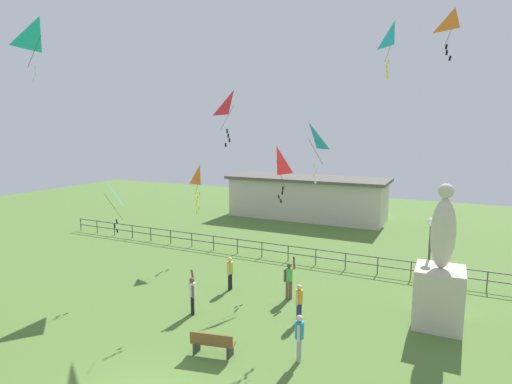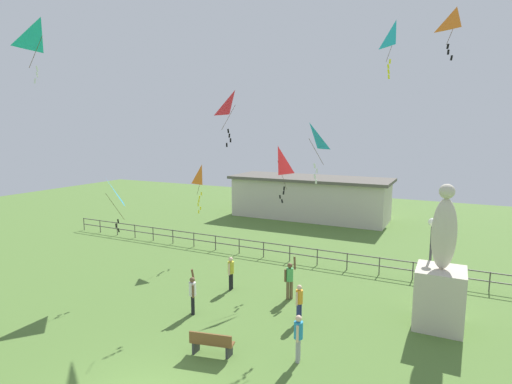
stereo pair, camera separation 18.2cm
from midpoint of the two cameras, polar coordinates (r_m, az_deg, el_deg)
The scene contains 18 objects.
statue_monument at distance 17.51m, azimuth 24.05°, elevation -11.53°, with size 1.78×1.78×5.60m.
lamppost at distance 18.41m, azimuth 22.93°, elevation -6.56°, with size 0.36×0.36×4.01m.
park_bench at distance 14.70m, azimuth -6.50°, elevation -20.27°, with size 1.55×0.72×0.85m.
person_0 at distance 14.19m, azimuth 5.70°, elevation -19.28°, with size 0.30×0.48×1.61m.
person_1 at distance 18.77m, azimuth 4.37°, elevation -11.89°, with size 0.50×0.37×1.98m.
person_2 at distance 16.77m, azimuth 5.75°, elevation -14.88°, with size 0.28×0.46×1.53m.
person_3 at distance 19.79m, azimuth -3.93°, elevation -10.99°, with size 0.30×0.48×1.61m.
person_6 at distance 17.49m, azimuth -9.22°, elevation -13.75°, with size 0.35×0.46×1.86m.
kite_0 at distance 19.78m, azimuth -3.38°, elevation 11.93°, with size 1.39×1.27×2.59m.
kite_1 at distance 19.98m, azimuth -20.70°, elevation -0.33°, with size 1.36×1.33×2.55m.
kite_2 at distance 20.74m, azimuth 2.65°, elevation 4.20°, with size 1.00×1.06×2.86m.
kite_3 at distance 19.20m, azimuth 25.74°, elevation 20.51°, with size 1.00×0.96×2.02m.
kite_4 at distance 24.46m, azimuth -8.06°, elevation 2.08°, with size 0.79×0.73×2.91m.
kite_5 at distance 17.39m, azimuth -28.21°, elevation 18.66°, with size 1.14×1.16×2.22m.
kite_6 at distance 16.94m, azimuth 7.11°, elevation 7.19°, with size 1.04×1.06×2.45m.
kite_7 at distance 20.28m, azimuth 18.49°, elevation 19.94°, with size 0.94×0.95×2.52m.
waterfront_railing at distance 23.77m, azimuth 6.07°, elevation -8.39°, with size 36.05×0.06×0.95m.
pavilion_building at distance 35.75m, azimuth 7.01°, elevation -0.72°, with size 13.73×4.99×3.58m.
Camera 1 is at (7.16, -7.49, 7.54)m, focal length 28.56 mm.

